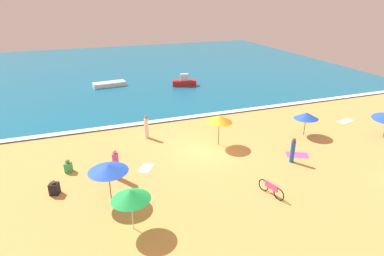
% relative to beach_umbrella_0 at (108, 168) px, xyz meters
% --- Properties ---
extents(ground_plane, '(60.00, 60.00, 0.00)m').
position_rel_beach_umbrella_0_xyz_m(ground_plane, '(7.15, 3.89, -1.96)').
color(ground_plane, '#E0A856').
extents(ocean_water, '(60.00, 44.00, 0.10)m').
position_rel_beach_umbrella_0_xyz_m(ocean_water, '(7.15, 31.89, -1.91)').
color(ocean_water, '#146B93').
rests_on(ocean_water, ground_plane).
extents(wave_breaker_foam, '(57.00, 0.70, 0.01)m').
position_rel_beach_umbrella_0_xyz_m(wave_breaker_foam, '(7.15, 10.19, -1.86)').
color(wave_breaker_foam, white).
rests_on(wave_breaker_foam, ocean_water).
extents(beach_umbrella_0, '(2.95, 2.95, 2.16)m').
position_rel_beach_umbrella_0_xyz_m(beach_umbrella_0, '(0.00, 0.00, 0.00)').
color(beach_umbrella_0, '#4C3823').
rests_on(beach_umbrella_0, ground_plane).
extents(beach_umbrella_1, '(2.60, 2.59, 2.33)m').
position_rel_beach_umbrella_0_xyz_m(beach_umbrella_1, '(8.26, 4.31, 0.08)').
color(beach_umbrella_1, '#4C3823').
rests_on(beach_umbrella_1, ground_plane).
extents(beach_umbrella_2, '(2.25, 2.26, 1.90)m').
position_rel_beach_umbrella_0_xyz_m(beach_umbrella_2, '(15.27, 3.61, -0.35)').
color(beach_umbrella_2, '#4C3823').
rests_on(beach_umbrella_2, ground_plane).
extents(beach_umbrella_4, '(2.16, 2.16, 2.15)m').
position_rel_beach_umbrella_0_xyz_m(beach_umbrella_4, '(0.68, -2.67, -0.08)').
color(beach_umbrella_4, silver).
rests_on(beach_umbrella_4, ground_plane).
extents(parked_bicycle, '(0.54, 1.77, 0.76)m').
position_rel_beach_umbrella_0_xyz_m(parked_bicycle, '(8.31, -2.53, -1.58)').
color(parked_bicycle, black).
rests_on(parked_bicycle, ground_plane).
extents(beachgoer_0, '(0.41, 0.41, 1.71)m').
position_rel_beach_umbrella_0_xyz_m(beachgoer_0, '(11.69, 0.25, -1.13)').
color(beachgoer_0, blue).
rests_on(beachgoer_0, ground_plane).
extents(beachgoer_1, '(0.61, 0.61, 0.87)m').
position_rel_beach_umbrella_0_xyz_m(beachgoer_1, '(-2.86, 1.67, -1.61)').
color(beachgoer_1, black).
rests_on(beachgoer_1, ground_plane).
extents(beachgoer_2, '(0.44, 0.44, 1.89)m').
position_rel_beach_umbrella_0_xyz_m(beachgoer_2, '(0.61, 2.15, -1.08)').
color(beachgoer_2, '#D84CA5').
rests_on(beachgoer_2, ground_plane).
extents(beachgoer_3, '(0.41, 0.41, 1.79)m').
position_rel_beach_umbrella_0_xyz_m(beachgoer_3, '(3.62, 7.34, -1.11)').
color(beachgoer_3, white).
rests_on(beachgoer_3, ground_plane).
extents(beachgoer_4, '(0.52, 0.52, 0.84)m').
position_rel_beach_umbrella_0_xyz_m(beachgoer_4, '(-2.10, 3.96, -1.61)').
color(beachgoer_4, green).
rests_on(beachgoer_4, ground_plane).
extents(beach_towel_0, '(1.76, 1.15, 0.01)m').
position_rel_beach_umbrella_0_xyz_m(beach_towel_0, '(20.62, 4.79, -1.96)').
color(beach_towel_0, white).
rests_on(beach_towel_0, ground_plane).
extents(beach_towel_1, '(1.29, 1.44, 0.01)m').
position_rel_beach_umbrella_0_xyz_m(beach_towel_1, '(2.51, 2.73, -1.96)').
color(beach_towel_1, white).
rests_on(beach_towel_1, ground_plane).
extents(beach_towel_2, '(1.70, 1.44, 0.01)m').
position_rel_beach_umbrella_0_xyz_m(beach_towel_2, '(12.68, 0.92, -1.96)').
color(beach_towel_2, '#D84CA5').
rests_on(beach_towel_2, ground_plane).
extents(small_boat_0, '(3.83, 1.73, 0.49)m').
position_rel_beach_umbrella_0_xyz_m(small_boat_0, '(2.69, 23.13, -1.62)').
color(small_boat_0, white).
rests_on(small_boat_0, ocean_water).
extents(small_boat_1, '(2.92, 1.59, 1.42)m').
position_rel_beach_umbrella_0_xyz_m(small_boat_1, '(11.10, 20.32, -1.40)').
color(small_boat_1, red).
rests_on(small_boat_1, ocean_water).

